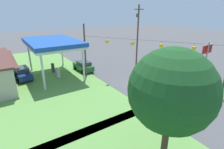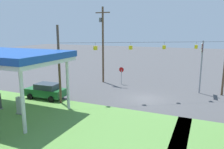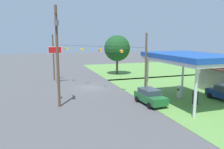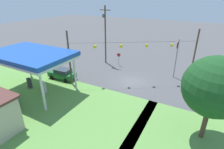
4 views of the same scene
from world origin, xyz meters
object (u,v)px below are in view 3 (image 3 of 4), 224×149
(car_at_pumps_front, at_px, (150,96))
(fuel_pump_far, at_px, (195,99))
(gas_station_canopy, at_px, (189,58))
(utility_pole_main, at_px, (57,52))
(stop_sign_roadside, at_px, (58,85))
(stop_sign_overhead, at_px, (55,56))
(fuel_pump_near, at_px, (180,93))
(tree_west_verge, at_px, (117,48))

(car_at_pumps_front, bearing_deg, fuel_pump_far, 63.76)
(gas_station_canopy, xyz_separation_m, utility_pole_main, (-2.84, -14.50, 0.84))
(fuel_pump_far, height_order, utility_pole_main, utility_pole_main)
(gas_station_canopy, height_order, stop_sign_roadside, gas_station_canopy)
(stop_sign_overhead, relative_size, utility_pole_main, 0.59)
(fuel_pump_near, height_order, car_at_pumps_front, car_at_pumps_front)
(utility_pole_main, bearing_deg, car_at_pumps_front, 76.77)
(stop_sign_roadside, bearing_deg, car_at_pumps_front, -118.60)
(car_at_pumps_front, relative_size, tree_west_verge, 0.56)
(fuel_pump_near, xyz_separation_m, utility_pole_main, (-1.40, -14.50, 5.26))
(car_at_pumps_front, bearing_deg, stop_sign_overhead, -152.79)
(gas_station_canopy, height_order, fuel_pump_far, gas_station_canopy)
(car_at_pumps_front, bearing_deg, gas_station_canopy, 80.34)
(stop_sign_roadside, bearing_deg, fuel_pump_near, -106.97)
(stop_sign_overhead, bearing_deg, utility_pole_main, -2.82)
(car_at_pumps_front, relative_size, stop_sign_overhead, 0.71)
(fuel_pump_near, relative_size, car_at_pumps_front, 0.35)
(fuel_pump_near, bearing_deg, utility_pole_main, -95.50)
(fuel_pump_far, bearing_deg, fuel_pump_near, 180.00)
(fuel_pump_near, height_order, utility_pole_main, utility_pole_main)
(car_at_pumps_front, bearing_deg, fuel_pump_near, 98.03)
(car_at_pumps_front, height_order, utility_pole_main, utility_pole_main)
(stop_sign_overhead, xyz_separation_m, utility_pole_main, (13.34, -0.66, 1.48))
(fuel_pump_far, xyz_separation_m, tree_west_verge, (-22.60, -1.19, 4.62))
(stop_sign_overhead, distance_m, tree_west_verge, 13.62)
(stop_sign_roadside, distance_m, stop_sign_overhead, 10.72)
(gas_station_canopy, bearing_deg, fuel_pump_far, -0.06)
(utility_pole_main, distance_m, tree_west_verge, 22.65)
(gas_station_canopy, height_order, utility_pole_main, utility_pole_main)
(car_at_pumps_front, xyz_separation_m, utility_pole_main, (-2.32, -9.87, 5.10))
(fuel_pump_near, relative_size, tree_west_verge, 0.20)
(car_at_pumps_front, distance_m, stop_sign_roadside, 11.12)
(fuel_pump_far, bearing_deg, car_at_pumps_front, -112.98)
(utility_pole_main, bearing_deg, gas_station_canopy, 78.92)
(stop_sign_overhead, height_order, utility_pole_main, utility_pole_main)
(gas_station_canopy, xyz_separation_m, stop_sign_roadside, (-5.83, -14.36, -3.37))
(gas_station_canopy, relative_size, fuel_pump_near, 6.84)
(fuel_pump_far, xyz_separation_m, utility_pole_main, (-4.28, -14.50, 5.26))
(fuel_pump_far, distance_m, car_at_pumps_front, 5.03)
(car_at_pumps_front, distance_m, utility_pole_main, 11.35)
(fuel_pump_near, height_order, stop_sign_roadside, stop_sign_roadside)
(car_at_pumps_front, xyz_separation_m, stop_sign_overhead, (-15.66, -9.21, 3.63))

